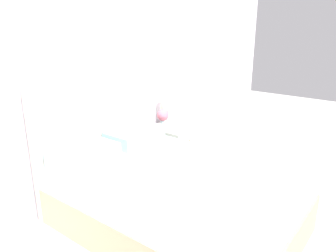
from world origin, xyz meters
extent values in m
plane|color=silver|center=(0.00, 0.00, 0.00)|extent=(12.00, 12.00, 0.00)
cube|color=white|center=(0.00, 0.07, 1.30)|extent=(8.00, 0.06, 2.60)
cube|color=tan|center=(0.00, -1.03, 0.17)|extent=(1.40, 2.05, 0.35)
cube|color=silver|center=(0.00, -1.03, 0.44)|extent=(1.37, 2.01, 0.19)
cube|color=beige|center=(0.00, -0.03, 0.64)|extent=(1.43, 0.05, 1.28)
cube|color=silver|center=(-0.34, -0.25, 0.60)|extent=(0.59, 0.36, 0.14)
cube|color=silver|center=(0.34, -0.25, 0.60)|extent=(0.59, 0.36, 0.14)
cube|color=silver|center=(1.01, -0.26, 0.26)|extent=(0.44, 0.48, 0.52)
sphere|color=#B2AD93|center=(1.01, -0.51, 0.41)|extent=(0.02, 0.02, 0.02)
cylinder|color=white|center=(1.07, -0.13, 0.56)|extent=(0.11, 0.11, 0.08)
cylinder|color=#B7B29E|center=(1.07, -0.13, 0.66)|extent=(0.02, 0.02, 0.12)
cylinder|color=silver|center=(1.07, -0.13, 0.80)|extent=(0.19, 0.19, 0.17)
cylinder|color=silver|center=(0.87, -0.21, 0.58)|extent=(0.06, 0.06, 0.12)
sphere|color=#E06B7F|center=(0.87, -0.21, 0.70)|extent=(0.14, 0.14, 0.14)
sphere|color=#609356|center=(0.90, -0.21, 0.66)|extent=(0.06, 0.06, 0.06)
cylinder|color=white|center=(1.06, -0.39, 0.53)|extent=(0.10, 0.10, 0.01)
cylinder|color=white|center=(1.06, -0.39, 0.56)|extent=(0.06, 0.06, 0.06)
camera|label=1|loc=(-2.05, -2.52, 1.77)|focal=35.00mm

